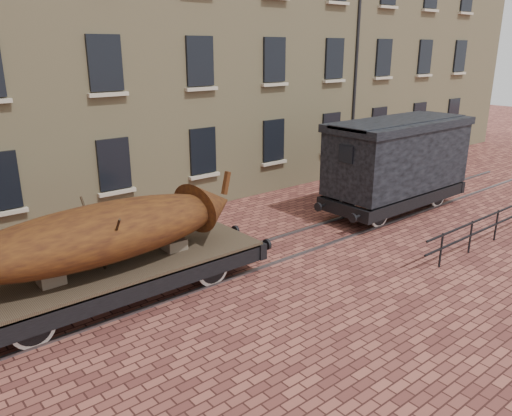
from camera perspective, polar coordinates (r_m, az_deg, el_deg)
ground at (r=15.02m, az=1.55°, el=-5.09°), size 90.00×90.00×0.00m
warehouse_cream at (r=23.75m, az=-9.40°, el=20.41°), size 40.00×10.19×14.00m
rail_track at (r=15.01m, az=1.56°, el=-4.99°), size 30.00×1.52×0.06m
flatcar_wagon at (r=12.37m, az=-15.43°, el=-7.12°), size 8.14×2.21×1.23m
iron_boat at (r=11.86m, az=-17.25°, el=-2.73°), size 7.48×2.27×1.75m
goods_van at (r=18.82m, az=15.93°, el=5.83°), size 6.64×2.42×3.43m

